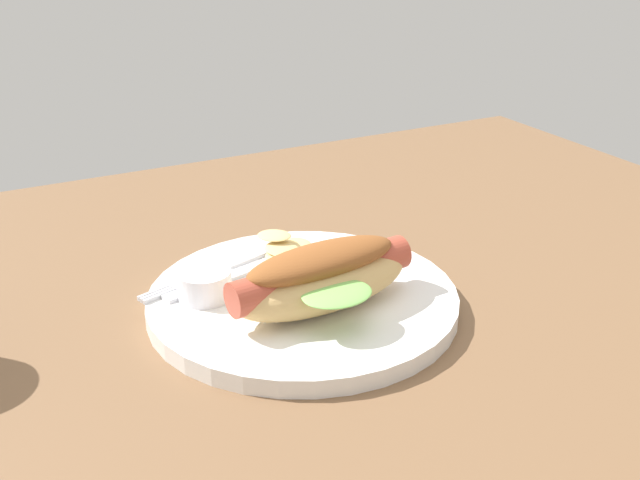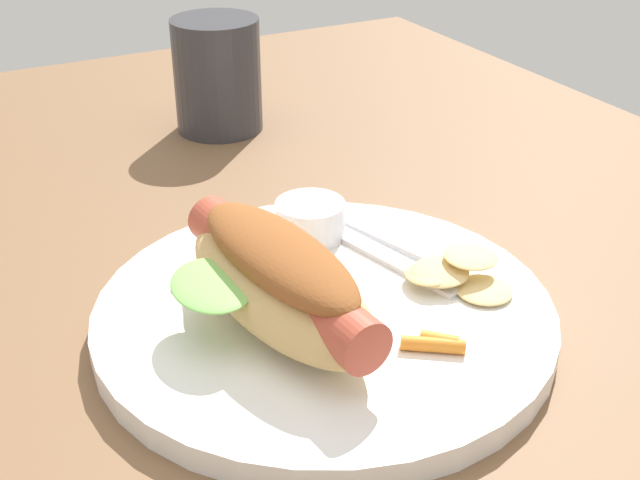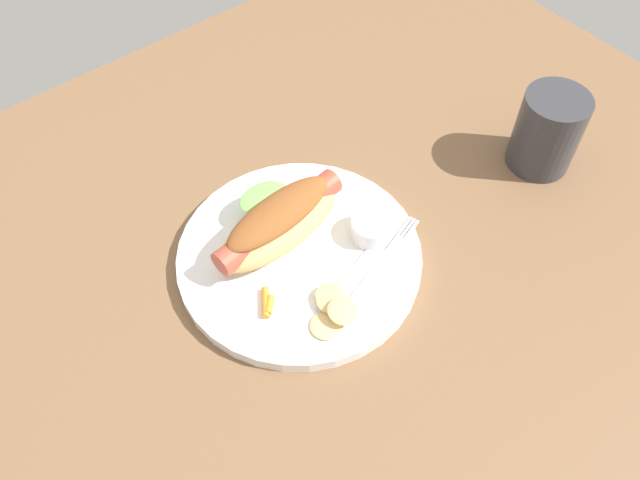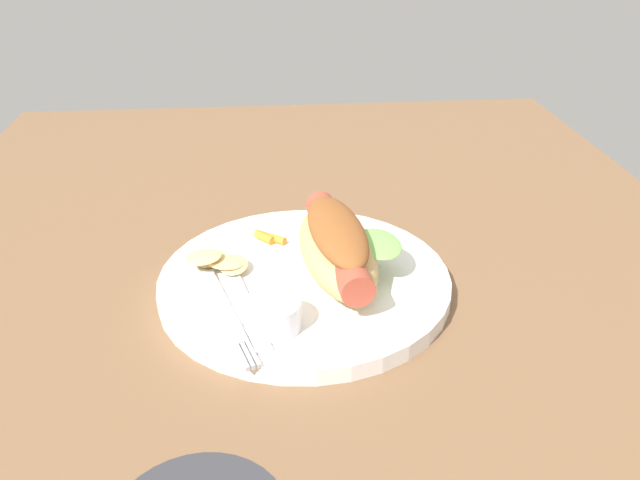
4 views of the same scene
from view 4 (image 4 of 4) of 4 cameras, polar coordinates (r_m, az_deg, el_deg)
ground_plane at (r=61.66cm, az=-0.61°, el=-5.49°), size 120.00×90.00×1.80cm
plate at (r=61.46cm, az=-1.38°, el=-3.72°), size 27.66×27.66×1.60cm
hot_dog at (r=60.06cm, az=1.57°, el=-0.45°), size 17.33×10.16×5.68cm
sauce_ramekin at (r=53.60cm, az=-4.25°, el=-6.62°), size 4.78×4.78×2.54cm
fork at (r=56.06cm, az=-8.31°, el=-6.43°), size 14.54×5.60×0.40cm
knife at (r=57.43cm, az=-6.91°, el=-5.39°), size 14.80×4.96×0.36cm
chips_pile at (r=62.39cm, az=-9.14°, el=-1.78°), size 6.50×6.48×1.94cm
carrot_garnish at (r=66.66cm, az=-4.62°, el=0.22°), size 2.73×3.39×0.90cm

